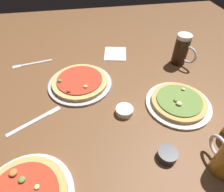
{
  "coord_description": "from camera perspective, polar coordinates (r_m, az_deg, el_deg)",
  "views": [
    {
      "loc": [
        -0.11,
        -0.63,
        0.64
      ],
      "look_at": [
        0.0,
        0.0,
        0.02
      ],
      "focal_mm": 30.41,
      "sensor_mm": 36.0,
      "label": 1
    }
  ],
  "objects": [
    {
      "name": "ramekin_sauce",
      "position": [
        0.83,
        3.75,
        -4.44
      ],
      "size": [
        0.08,
        0.08,
        0.03
      ],
      "primitive_type": "cylinder",
      "color": "white",
      "rests_on": "ground_plane"
    },
    {
      "name": "beer_mug_pale",
      "position": [
        1.15,
        20.24,
        12.86
      ],
      "size": [
        0.09,
        0.13,
        0.17
      ],
      "color": "black",
      "rests_on": "ground_plane"
    },
    {
      "name": "knife_right",
      "position": [
        0.87,
        -22.14,
        -6.78
      ],
      "size": [
        0.22,
        0.14,
        0.01
      ],
      "color": "silver",
      "rests_on": "ground_plane"
    },
    {
      "name": "pizza_plate_near",
      "position": [
        0.91,
        19.35,
        -1.83
      ],
      "size": [
        0.29,
        0.29,
        0.05
      ],
      "color": "silver",
      "rests_on": "ground_plane"
    },
    {
      "name": "ramekin_butter",
      "position": [
        0.74,
        16.3,
        -16.55
      ],
      "size": [
        0.07,
        0.07,
        0.03
      ],
      "primitive_type": "cylinder",
      "color": "#333338",
      "rests_on": "ground_plane"
    },
    {
      "name": "napkin_folded",
      "position": [
        1.21,
        0.98,
        12.7
      ],
      "size": [
        0.16,
        0.18,
        0.01
      ],
      "primitive_type": "cube",
      "rotation": [
        0.0,
        0.0,
        -0.21
      ],
      "color": "white",
      "rests_on": "ground_plane"
    },
    {
      "name": "fork_left",
      "position": [
        1.22,
        -23.05,
        9.01
      ],
      "size": [
        0.22,
        0.06,
        0.01
      ],
      "color": "silver",
      "rests_on": "ground_plane"
    },
    {
      "name": "ground_plane",
      "position": [
        0.91,
        0.0,
        -1.58
      ],
      "size": [
        2.4,
        2.4,
        0.03
      ],
      "primitive_type": "cube",
      "color": "brown"
    },
    {
      "name": "pizza_plate_far",
      "position": [
        0.98,
        -9.62,
        4.12
      ],
      "size": [
        0.32,
        0.32,
        0.05
      ],
      "color": "#B2B2B7",
      "rests_on": "ground_plane"
    }
  ]
}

